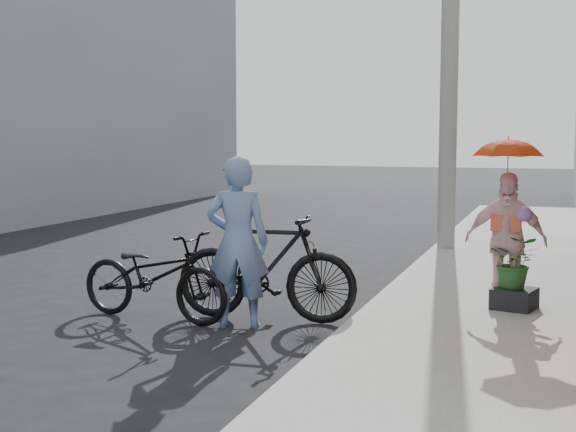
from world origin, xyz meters
The scene contains 11 objects.
ground centered at (0.00, 0.00, 0.00)m, with size 80.00×80.00×0.00m, color black.
sidewalk centered at (2.10, 2.00, 0.06)m, with size 2.20×24.00×0.12m, color gray.
curb centered at (0.94, 2.00, 0.06)m, with size 0.12×24.00×0.12m, color #9E9E99.
utility_pole centered at (1.10, 6.00, 3.50)m, with size 0.28×0.28×7.00m, color #9E9E99.
officer centered at (-0.23, 0.45, 0.86)m, with size 0.63×0.41×1.73m, color #6985BB.
bike_left centered at (-1.17, 0.44, 0.47)m, with size 0.62×1.79×0.94m, color black.
bike_right centered at (-0.06, 0.79, 0.58)m, with size 0.54×1.93×1.16m, color black.
kimono_woman centered at (2.29, 1.69, 0.83)m, with size 0.84×0.35×1.43m, color #FFD5DB.
parasol centered at (2.29, 1.69, 1.86)m, with size 0.71×0.71×0.62m, color #E6501B.
planter centered at (2.40, 1.66, 0.23)m, with size 0.41×0.41×0.22m, color black.
potted_plant centered at (2.40, 1.66, 0.62)m, with size 0.51×0.44×0.56m, color #255823.
Camera 1 is at (2.82, -6.93, 1.95)m, focal length 50.00 mm.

